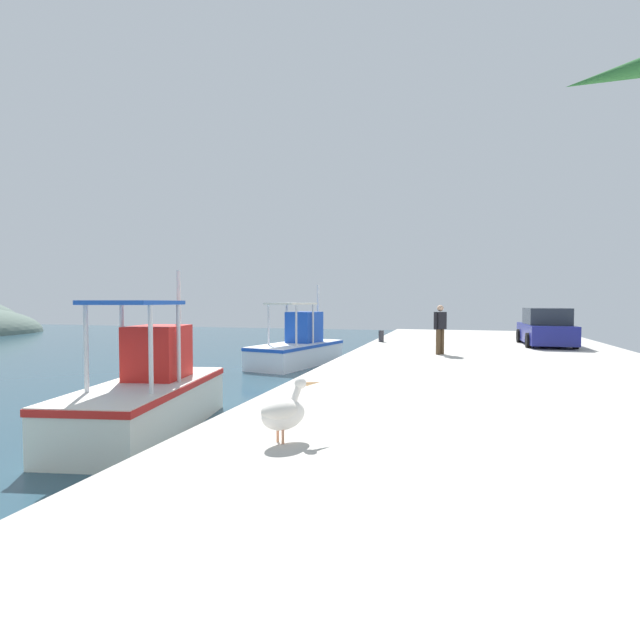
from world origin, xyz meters
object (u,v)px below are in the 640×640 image
at_px(fishing_boat_third, 298,347).
at_px(parked_car, 546,328).
at_px(pelican, 283,412).
at_px(mooring_bollard_second, 381,336).
at_px(fisherman_standing, 440,327).
at_px(fishing_boat_second, 148,395).

xyz_separation_m(fishing_boat_third, parked_car, (2.93, -9.93, 0.79)).
xyz_separation_m(fishing_boat_third, pelican, (-12.76, -4.11, 0.47)).
relative_size(pelican, mooring_bollard_second, 1.71).
relative_size(fisherman_standing, mooring_bollard_second, 3.28).
height_order(fishing_boat_third, parked_car, fishing_boat_third).
xyz_separation_m(pelican, parked_car, (15.69, -5.82, 0.32)).
distance_m(pelican, fisherman_standing, 11.18).
bearing_deg(fishing_boat_third, mooring_bollard_second, -46.82).
bearing_deg(fishing_boat_third, fishing_boat_second, -178.45).
bearing_deg(fisherman_standing, fishing_boat_second, 147.43).
distance_m(fishing_boat_second, fishing_boat_third, 10.33).
xyz_separation_m(fishing_boat_second, parked_car, (13.26, -9.65, 0.78)).
xyz_separation_m(fishing_boat_second, mooring_bollard_second, (13.19, -2.77, 0.33)).
relative_size(fishing_boat_third, pelican, 5.94).
height_order(pelican, mooring_bollard_second, pelican).
xyz_separation_m(pelican, fisherman_standing, (11.04, -1.67, 0.55)).
bearing_deg(fishing_boat_second, mooring_bollard_second, -11.85).
height_order(fishing_boat_third, fisherman_standing, fishing_boat_third).
bearing_deg(fishing_boat_second, parked_car, -36.06).
relative_size(pelican, parked_car, 0.22).
bearing_deg(pelican, fishing_boat_second, 57.62).
bearing_deg(parked_car, fisherman_standing, 138.22).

